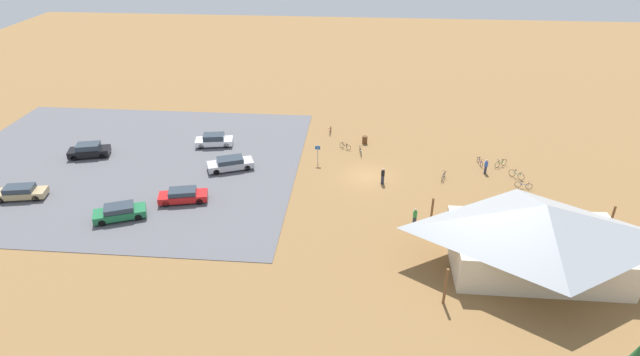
{
  "coord_description": "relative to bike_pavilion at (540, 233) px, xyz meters",
  "views": [
    {
      "loc": [
        0.86,
        47.63,
        25.64
      ],
      "look_at": [
        4.73,
        2.91,
        1.2
      ],
      "focal_mm": 29.24,
      "sensor_mm": 36.0,
      "label": 1
    }
  ],
  "objects": [
    {
      "name": "trash_bin",
      "position": [
        13.34,
        -22.02,
        -2.73
      ],
      "size": [
        0.6,
        0.6,
        0.9
      ],
      "primitive_type": "cylinder",
      "color": "brown",
      "rests_on": "ground"
    },
    {
      "name": "visitor_at_bikes",
      "position": [
        0.71,
        -15.6,
        -2.34
      ],
      "size": [
        0.36,
        0.36,
        1.6
      ],
      "color": "#2D3347",
      "rests_on": "ground"
    },
    {
      "name": "bicycle_silver_near_sign",
      "position": [
        5.23,
        -13.83,
        -2.81
      ],
      "size": [
        0.66,
        1.58,
        0.81
      ],
      "color": "black",
      "rests_on": "ground"
    },
    {
      "name": "bicycle_purple_yard_center",
      "position": [
        0.92,
        -17.5,
        -2.8
      ],
      "size": [
        0.48,
        1.72,
        0.84
      ],
      "color": "black",
      "rests_on": "ground"
    },
    {
      "name": "visitor_near_lot",
      "position": [
        8.81,
        -5.04,
        -2.25
      ],
      "size": [
        0.36,
        0.36,
        1.76
      ],
      "color": "#2D3347",
      "rests_on": "ground"
    },
    {
      "name": "car_white_second_row",
      "position": [
        30.7,
        -19.78,
        -2.43
      ],
      "size": [
        4.45,
        2.46,
        1.42
      ],
      "color": "white",
      "rests_on": "parking_lot_asphalt"
    },
    {
      "name": "car_green_by_curb",
      "position": [
        35.03,
        -3.87,
        -2.46
      ],
      "size": [
        4.84,
        3.41,
        1.33
      ],
      "color": "#1E6B3D",
      "rests_on": "parking_lot_asphalt"
    },
    {
      "name": "lot_sign",
      "position": [
        18.37,
        -16.32,
        -1.77
      ],
      "size": [
        0.56,
        0.08,
        2.2
      ],
      "color": "#99999E",
      "rests_on": "ground"
    },
    {
      "name": "bicycle_green_front_row",
      "position": [
        -1.24,
        -17.29,
        -2.78
      ],
      "size": [
        1.45,
        1.02,
        0.89
      ],
      "color": "black",
      "rests_on": "ground"
    },
    {
      "name": "bike_pavilion",
      "position": [
        0.0,
        0.0,
        0.0
      ],
      "size": [
        15.27,
        9.93,
        5.68
      ],
      "color": "beige",
      "rests_on": "ground"
    },
    {
      "name": "car_tan_inner_stall",
      "position": [
        46.01,
        -6.49,
        -2.48
      ],
      "size": [
        4.95,
        2.58,
        1.29
      ],
      "color": "tan",
      "rests_on": "parking_lot_asphalt"
    },
    {
      "name": "ground",
      "position": [
        12.92,
        -13.79,
        -3.18
      ],
      "size": [
        160.0,
        160.0,
        0.0
      ],
      "primitive_type": "plane",
      "color": "olive",
      "rests_on": "ground"
    },
    {
      "name": "car_red_end_stall",
      "position": [
        30.31,
        -7.23,
        -2.47
      ],
      "size": [
        4.79,
        2.69,
        1.3
      ],
      "color": "red",
      "rests_on": "parking_lot_asphalt"
    },
    {
      "name": "car_silver_near_entry",
      "position": [
        27.43,
        -14.12,
        -2.46
      ],
      "size": [
        5.1,
        3.5,
        1.33
      ],
      "color": "#BCBCC1",
      "rests_on": "parking_lot_asphalt"
    },
    {
      "name": "parking_lot_asphalt",
      "position": [
        39.28,
        -14.34,
        -3.15
      ],
      "size": [
        37.79,
        31.45,
        0.05
      ],
      "primitive_type": "cube",
      "color": "#56565B",
      "rests_on": "ground"
    },
    {
      "name": "car_black_mid_lot",
      "position": [
        43.77,
        -15.83,
        -2.39
      ],
      "size": [
        4.64,
        2.94,
        1.51
      ],
      "color": "black",
      "rests_on": "parking_lot_asphalt"
    },
    {
      "name": "visitor_by_pavilion",
      "position": [
        11.45,
        -12.41,
        -2.26
      ],
      "size": [
        0.36,
        0.36,
        1.74
      ],
      "color": "#2D3347",
      "rests_on": "ground"
    },
    {
      "name": "bicycle_red_yard_left",
      "position": [
        17.55,
        -24.61,
        -2.83
      ],
      "size": [
        0.48,
        1.74,
        0.81
      ],
      "color": "black",
      "rests_on": "ground"
    },
    {
      "name": "bicycle_teal_edge_north",
      "position": [
        -2.29,
        -14.79,
        -2.78
      ],
      "size": [
        1.28,
        1.3,
        0.89
      ],
      "color": "black",
      "rests_on": "ground"
    },
    {
      "name": "bicycle_black_edge_south",
      "position": [
        15.56,
        -20.29,
        -2.83
      ],
      "size": [
        1.35,
        0.95,
        0.74
      ],
      "color": "black",
      "rests_on": "ground"
    },
    {
      "name": "bicycle_white_lone_east",
      "position": [
        13.78,
        -18.89,
        -2.79
      ],
      "size": [
        0.48,
        1.77,
        0.89
      ],
      "color": "black",
      "rests_on": "ground"
    },
    {
      "name": "bicycle_blue_trailside",
      "position": [
        -2.48,
        -12.71,
        -2.83
      ],
      "size": [
        1.63,
        0.61,
        0.78
      ],
      "color": "black",
      "rests_on": "ground"
    }
  ]
}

